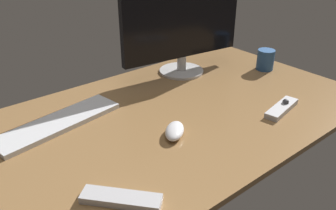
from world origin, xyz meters
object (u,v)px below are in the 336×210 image
at_px(monitor, 182,24).
at_px(tv_remote, 121,199).
at_px(computer_mouse, 175,131).
at_px(coffee_mug, 265,60).
at_px(keyboard, 59,123).
at_px(media_remote, 282,108).

relative_size(monitor, tv_remote, 2.86).
distance_m(computer_mouse, coffee_mug, 0.71).
bearing_deg(computer_mouse, monitor, 5.27).
bearing_deg(keyboard, computer_mouse, -57.58).
relative_size(tv_remote, coffee_mug, 2.14).
bearing_deg(coffee_mug, computer_mouse, -166.11).
relative_size(keyboard, computer_mouse, 3.82).
bearing_deg(media_remote, tv_remote, 171.59).
height_order(computer_mouse, coffee_mug, coffee_mug).
distance_m(monitor, keyboard, 0.67).
bearing_deg(monitor, media_remote, -78.10).
height_order(keyboard, tv_remote, tv_remote).
xyz_separation_m(monitor, computer_mouse, (-0.37, -0.39, -0.20)).
height_order(computer_mouse, media_remote, media_remote).
bearing_deg(media_remote, monitor, 83.57).
distance_m(media_remote, tv_remote, 0.70).
xyz_separation_m(tv_remote, coffee_mug, (0.98, 0.32, 0.04)).
bearing_deg(tv_remote, media_remote, 51.72).
distance_m(keyboard, media_remote, 0.78).
xyz_separation_m(media_remote, tv_remote, (-0.70, -0.03, -0.00)).
bearing_deg(computer_mouse, keyboard, 90.18).
bearing_deg(tv_remote, computer_mouse, 75.96).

